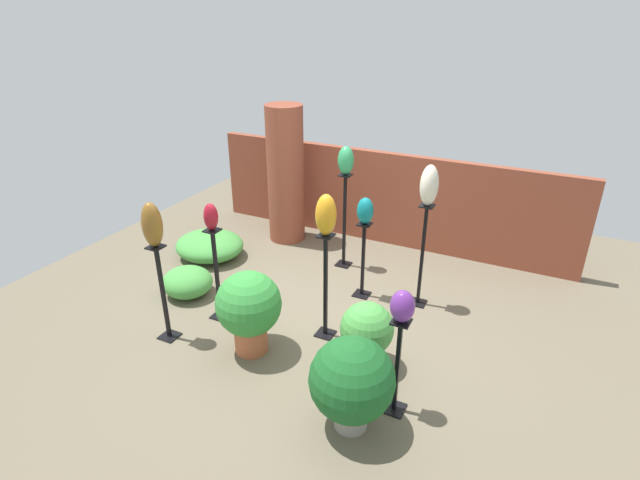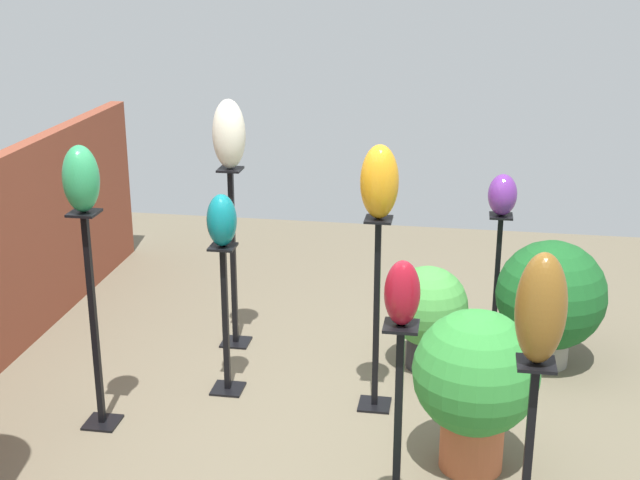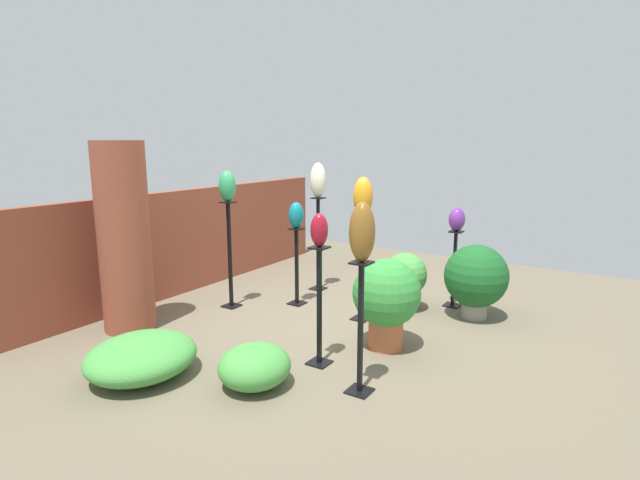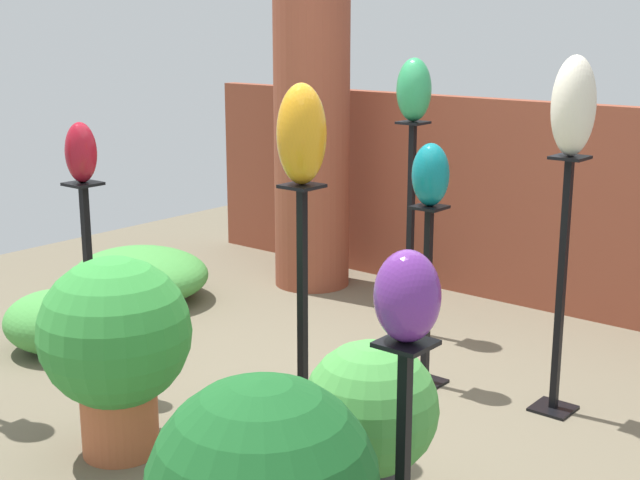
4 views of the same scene
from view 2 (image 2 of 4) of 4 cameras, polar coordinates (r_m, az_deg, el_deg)
The scene contains 17 objects.
ground_plane at distance 5.53m, azimuth -0.02°, elevation -11.54°, with size 8.00×8.00×0.00m, color #6B604C.
pedestal_ruby at distance 4.34m, azimuth 4.98°, elevation -12.86°, with size 0.20×0.20×1.13m.
pedestal_teal at distance 5.71m, azimuth -6.06°, elevation -5.53°, with size 0.20×0.20×0.99m.
pedestal_amber at distance 5.45m, azimuth 3.62°, elevation -5.32°, with size 0.20×0.20×1.24m.
pedestal_ivory at distance 6.31m, azimuth -5.57°, elevation -1.64°, with size 0.20×0.20×1.31m.
pedestal_jade at distance 5.39m, azimuth -14.24°, elevation -5.62°, with size 0.20×0.20×1.34m.
pedestal_violet at distance 6.47m, azimuth 11.22°, elevation -2.92°, with size 0.20×0.20×0.97m.
art_vase_ruby at distance 3.99m, azimuth 5.28°, elevation -3.40°, with size 0.15×0.16×0.31m, color maroon.
art_vase_teal at distance 5.46m, azimuth -6.31°, elevation 1.27°, with size 0.20×0.18×0.33m, color #0F727A.
art_vase_amber at distance 5.16m, azimuth 3.82°, elevation 3.74°, with size 0.21×0.23×0.44m, color orange.
art_vase_bronze at distance 3.72m, azimuth 13.96°, elevation -4.28°, with size 0.21×0.21×0.48m, color brown.
art_vase_ivory at distance 6.05m, azimuth -5.85°, elevation 6.76°, with size 0.20×0.23×0.47m, color beige.
art_vase_jade at distance 5.09m, azimuth -15.05°, elevation 3.80°, with size 0.21×0.20×0.38m, color #2D9356.
art_vase_violet at distance 6.26m, azimuth 11.60°, elevation 2.85°, with size 0.21×0.20×0.29m, color #6B2D8C.
potted_plant_back_center at distance 6.21m, azimuth 14.56°, elevation -3.56°, with size 0.74×0.74×0.88m.
potted_plant_front_right at distance 4.91m, azimuth 9.92°, elevation -8.79°, with size 0.69×0.69×0.93m.
potted_plant_walkway_edge at distance 6.04m, azimuth 6.90°, elevation -4.48°, with size 0.54×0.54×0.72m.
Camera 2 is at (-4.71, -0.78, 2.78)m, focal length 50.00 mm.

